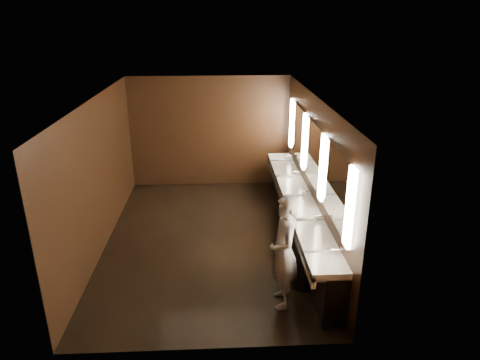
# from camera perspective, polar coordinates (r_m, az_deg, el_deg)

# --- Properties ---
(floor) EXTENTS (6.00, 6.00, 0.00)m
(floor) POSITION_cam_1_polar(r_m,az_deg,el_deg) (8.61, -4.12, -7.86)
(floor) COLOR black
(floor) RESTS_ON ground
(ceiling) EXTENTS (4.00, 6.00, 0.02)m
(ceiling) POSITION_cam_1_polar(r_m,az_deg,el_deg) (7.66, -4.67, 10.79)
(ceiling) COLOR #2D2D2B
(ceiling) RESTS_ON wall_back
(wall_back) EXTENTS (4.00, 0.02, 2.80)m
(wall_back) POSITION_cam_1_polar(r_m,az_deg,el_deg) (10.89, -4.06, 6.39)
(wall_back) COLOR black
(wall_back) RESTS_ON floor
(wall_front) EXTENTS (4.00, 0.02, 2.80)m
(wall_front) POSITION_cam_1_polar(r_m,az_deg,el_deg) (5.32, -5.03, -10.36)
(wall_front) COLOR black
(wall_front) RESTS_ON floor
(wall_left) EXTENTS (0.02, 6.00, 2.80)m
(wall_left) POSITION_cam_1_polar(r_m,az_deg,el_deg) (8.33, -18.26, 0.62)
(wall_left) COLOR black
(wall_left) RESTS_ON floor
(wall_right) EXTENTS (0.02, 6.00, 2.80)m
(wall_right) POSITION_cam_1_polar(r_m,az_deg,el_deg) (8.22, 9.71, 1.15)
(wall_right) COLOR black
(wall_right) RESTS_ON floor
(sink_counter) EXTENTS (0.55, 5.40, 1.01)m
(sink_counter) POSITION_cam_1_polar(r_m,az_deg,el_deg) (8.52, 7.97, -4.59)
(sink_counter) COLOR black
(sink_counter) RESTS_ON floor
(mirror_band) EXTENTS (0.06, 5.03, 1.15)m
(mirror_band) POSITION_cam_1_polar(r_m,az_deg,el_deg) (8.10, 9.72, 3.47)
(mirror_band) COLOR #FCECC9
(mirror_band) RESTS_ON wall_right
(person) EXTENTS (0.44, 0.66, 1.78)m
(person) POSITION_cam_1_polar(r_m,az_deg,el_deg) (6.45, 5.90, -9.54)
(person) COLOR #95AFDE
(person) RESTS_ON floor
(trash_bin) EXTENTS (0.43, 0.43, 0.54)m
(trash_bin) POSITION_cam_1_polar(r_m,az_deg,el_deg) (7.17, 8.59, -12.07)
(trash_bin) COLOR black
(trash_bin) RESTS_ON floor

